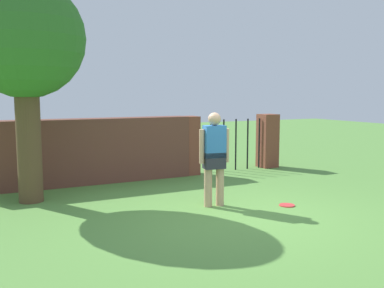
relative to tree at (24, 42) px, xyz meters
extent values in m
plane|color=#568C3D|center=(2.74, -2.41, -2.82)|extent=(40.00, 40.00, 0.00)
cube|color=brown|center=(1.24, 1.12, -2.12)|extent=(4.71, 0.50, 1.41)
cylinder|color=brown|center=(0.00, 0.00, -1.66)|extent=(0.43, 0.43, 2.32)
sphere|color=#337028|center=(0.00, 0.00, 0.08)|extent=(2.09, 2.09, 2.09)
cylinder|color=tan|center=(2.91, -1.75, -2.39)|extent=(0.14, 0.14, 0.85)
cylinder|color=tan|center=(2.69, -1.72, -2.39)|extent=(0.14, 0.14, 0.85)
cube|color=#2D2D38|center=(2.80, -1.74, -2.02)|extent=(0.39, 0.27, 0.28)
cube|color=#3372BF|center=(2.80, -1.74, -1.69)|extent=(0.39, 0.27, 0.55)
sphere|color=tan|center=(2.80, -1.74, -1.31)|extent=(0.22, 0.22, 0.22)
cylinder|color=tan|center=(3.02, -1.77, -1.77)|extent=(0.09, 0.09, 0.58)
cylinder|color=tan|center=(2.58, -1.70, -1.77)|extent=(0.09, 0.09, 0.58)
cube|color=brown|center=(3.70, 1.12, -2.12)|extent=(0.44, 0.44, 1.40)
cube|color=brown|center=(6.03, 1.12, -2.12)|extent=(0.44, 0.44, 1.40)
cylinder|color=black|center=(3.97, 1.12, -2.17)|extent=(0.04, 0.04, 1.30)
cylinder|color=black|center=(4.32, 1.12, -2.17)|extent=(0.04, 0.04, 1.30)
cylinder|color=black|center=(4.68, 1.12, -2.17)|extent=(0.04, 0.04, 1.30)
cylinder|color=black|center=(5.04, 1.12, -2.17)|extent=(0.04, 0.04, 1.30)
cylinder|color=black|center=(5.40, 1.12, -2.17)|extent=(0.04, 0.04, 1.30)
cylinder|color=black|center=(5.76, 1.12, -2.17)|extent=(0.04, 0.04, 1.30)
cylinder|color=red|center=(3.94, -2.29, -2.81)|extent=(0.27, 0.27, 0.02)
camera|label=1|loc=(-0.79, -8.08, -0.88)|focal=40.26mm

